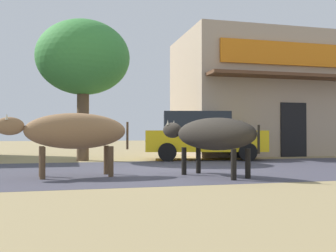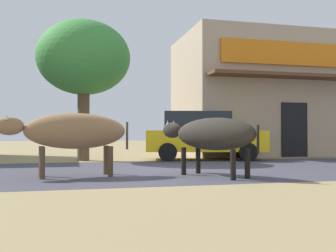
# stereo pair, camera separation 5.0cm
# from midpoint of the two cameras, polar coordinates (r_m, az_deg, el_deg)

# --- Properties ---
(ground) EXTENTS (80.00, 80.00, 0.00)m
(ground) POSITION_cam_midpoint_polar(r_m,az_deg,el_deg) (9.75, 0.38, -6.41)
(ground) COLOR #978458
(asphalt_road) EXTENTS (72.00, 6.00, 0.00)m
(asphalt_road) POSITION_cam_midpoint_polar(r_m,az_deg,el_deg) (9.75, 0.38, -6.40)
(asphalt_road) COLOR #3F3E4A
(asphalt_road) RESTS_ON ground
(storefront_right_club) EXTENTS (6.97, 5.58, 5.12)m
(storefront_right_club) POSITION_cam_midpoint_polar(r_m,az_deg,el_deg) (17.80, 13.12, 4.29)
(storefront_right_club) COLOR tan
(storefront_right_club) RESTS_ON ground
(roadside_tree) EXTENTS (3.10, 3.10, 4.67)m
(roadside_tree) POSITION_cam_midpoint_polar(r_m,az_deg,el_deg) (13.44, -12.45, 9.64)
(roadside_tree) COLOR brown
(roadside_tree) RESTS_ON ground
(parked_hatchback_car) EXTENTS (4.29, 2.53, 1.64)m
(parked_hatchback_car) POSITION_cam_midpoint_polar(r_m,az_deg,el_deg) (13.43, 4.87, -1.36)
(parked_hatchback_car) COLOR gold
(parked_hatchback_car) RESTS_ON ground
(cow_near_brown) EXTENTS (2.69, 0.95, 1.33)m
(cow_near_brown) POSITION_cam_midpoint_polar(r_m,az_deg,el_deg) (8.32, -13.88, -0.79)
(cow_near_brown) COLOR olive
(cow_near_brown) RESTS_ON ground
(cow_far_dark) EXTENTS (1.66, 2.50, 1.23)m
(cow_far_dark) POSITION_cam_midpoint_polar(r_m,az_deg,el_deg) (8.23, 6.30, -1.26)
(cow_far_dark) COLOR #2B2620
(cow_far_dark) RESTS_ON ground
(pedestrian_by_shop) EXTENTS (0.26, 0.61, 1.66)m
(pedestrian_by_shop) POSITION_cam_midpoint_polar(r_m,az_deg,el_deg) (16.37, 18.71, -0.80)
(pedestrian_by_shop) COLOR #262633
(pedestrian_by_shop) RESTS_ON ground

